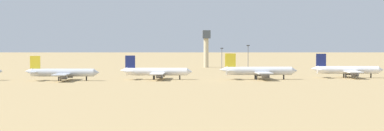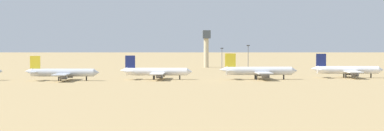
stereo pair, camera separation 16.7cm
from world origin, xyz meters
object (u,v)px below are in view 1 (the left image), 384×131
Objects in this scene: parked_jet_yellow_3 at (258,71)px; parked_jet_navy_4 at (347,70)px; parked_jet_yellow_1 at (62,73)px; light_pole_west at (222,57)px; light_pole_mid at (248,56)px; control_tower at (206,45)px; parked_jet_navy_2 at (156,72)px.

parked_jet_yellow_3 is 44.94m from parked_jet_navy_4.
parked_jet_yellow_1 is 0.95× the size of parked_jet_navy_4.
light_pole_mid is (9.15, -34.22, 1.00)m from light_pole_west.
parked_jet_yellow_3 is at bearing 7.17° from parked_jet_yellow_1.
light_pole_west is at bearing 58.45° from parked_jet_yellow_1.
parked_jet_yellow_1 is 160.46m from control_tower.
parked_jet_navy_4 is at bearing 10.60° from parked_jet_yellow_1.
parked_jet_navy_2 is 2.50× the size of light_pole_west.
parked_jet_yellow_1 is 1.00× the size of parked_jet_navy_2.
light_pole_mid reaches higher than parked_jet_navy_2.
light_pole_west is at bearing 119.90° from parked_jet_navy_4.
light_pole_west reaches higher than parked_jet_navy_2.
control_tower reaches higher than light_pole_mid.
light_pole_west is at bearing 92.96° from parked_jet_yellow_3.
light_pole_mid is at bearing 59.77° from parked_jet_navy_2.
parked_jet_navy_4 is (90.23, 2.43, 0.18)m from parked_jet_navy_2.
light_pole_west is (5.69, -27.59, -6.93)m from control_tower.
parked_jet_navy_2 is 0.95× the size of parked_jet_navy_4.
parked_jet_yellow_3 is 1.47× the size of control_tower.
control_tower is at bearing 95.57° from parked_jet_yellow_3.
light_pole_mid is (14.84, -61.81, -5.93)m from control_tower.
parked_jet_yellow_1 is at bearing -142.96° from light_pole_mid.
parked_jet_navy_4 is (44.34, 7.30, -0.13)m from parked_jet_yellow_3.
parked_jet_yellow_1 is 0.92× the size of parked_jet_yellow_3.
parked_jet_navy_2 is 2.18× the size of light_pole_mid.
control_tower is at bearing 103.50° from light_pole_mid.
control_tower reaches higher than light_pole_west.
parked_jet_yellow_3 is 1.04× the size of parked_jet_navy_4.
light_pole_mid is (57.27, 70.82, 5.17)m from parked_jet_navy_2.
parked_jet_yellow_3 is 2.37× the size of light_pole_mid.
light_pole_west is at bearing -78.35° from control_tower.
light_pole_west is at bearing 104.98° from light_pole_mid.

